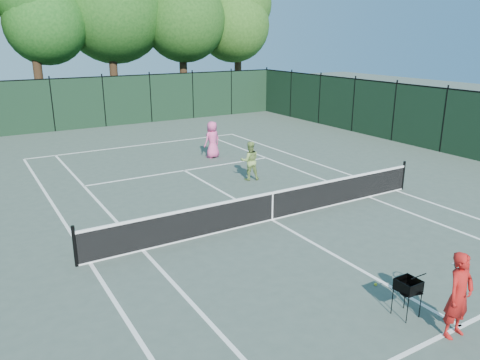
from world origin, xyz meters
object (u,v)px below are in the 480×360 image
player_pink (212,140)px  player_green (250,161)px  coach (459,295)px  ball_hopper (408,286)px  loose_ball_midcourt (376,284)px

player_pink → player_green: player_pink is taller
coach → ball_hopper: 0.96m
loose_ball_midcourt → player_pink: bearing=79.3°
coach → player_pink: same height
player_pink → ball_hopper: (-2.67, -13.31, -0.17)m
coach → ball_hopper: coach is taller
ball_hopper → player_pink: bearing=94.1°
coach → ball_hopper: (-0.27, 0.90, -0.17)m
loose_ball_midcourt → coach: bearing=-93.0°
ball_hopper → loose_ball_midcourt: bearing=87.0°
player_pink → player_green: 3.84m
coach → loose_ball_midcourt: coach is taller
player_green → loose_ball_midcourt: size_ratio=22.43×
ball_hopper → loose_ball_midcourt: size_ratio=11.78×
loose_ball_midcourt → player_green: bearing=77.1°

